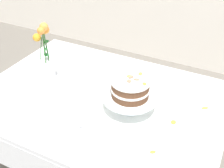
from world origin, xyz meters
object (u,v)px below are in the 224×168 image
at_px(cake_stand, 130,98).
at_px(teacup, 72,123).
at_px(layer_cake, 130,87).
at_px(flower_vase, 46,55).
at_px(dining_table, 99,111).

distance_m(cake_stand, teacup, 0.33).
height_order(layer_cake, teacup, layer_cake).
bearing_deg(cake_stand, layer_cake, 85.62).
distance_m(cake_stand, layer_cake, 0.07).
relative_size(layer_cake, flower_vase, 0.56).
relative_size(dining_table, layer_cake, 6.83).
relative_size(dining_table, cake_stand, 4.83).
relative_size(flower_vase, teacup, 2.94).
bearing_deg(dining_table, flower_vase, 171.59).
xyz_separation_m(dining_table, layer_cake, (0.20, -0.02, 0.24)).
height_order(cake_stand, flower_vase, flower_vase).
xyz_separation_m(dining_table, flower_vase, (-0.40, 0.06, 0.24)).
bearing_deg(cake_stand, flower_vase, 172.77).
distance_m(dining_table, cake_stand, 0.26).
distance_m(flower_vase, teacup, 0.53).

